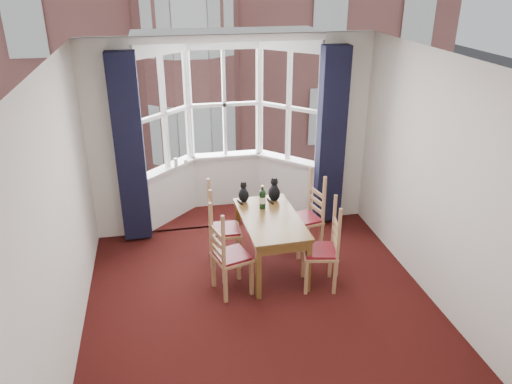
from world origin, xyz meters
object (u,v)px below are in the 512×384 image
object	(u,v)px
dining_table	(271,224)
cat_left	(244,194)
chair_right_near	(327,252)
chair_left_near	(225,259)
cat_right	(274,192)
chair_left_far	(218,231)
chair_right_far	(310,218)
wine_bottle	(262,198)
candle_tall	(176,162)
candle_short	(186,162)

from	to	relation	value
dining_table	cat_left	distance (m)	0.63
chair_right_near	cat_left	xyz separation A→B (m)	(-0.83, 1.06, 0.36)
chair_left_near	cat_left	xyz separation A→B (m)	(0.40, 0.97, 0.36)
chair_left_near	cat_left	world-z (taller)	cat_left
chair_right_near	cat_right	world-z (taller)	cat_right
chair_left_far	chair_right_far	xyz separation A→B (m)	(1.28, 0.11, 0.00)
dining_table	cat_right	distance (m)	0.57
chair_left_near	chair_left_far	bearing A→B (deg)	89.36
chair_right_far	wine_bottle	world-z (taller)	wine_bottle
wine_bottle	chair_right_far	bearing A→B (deg)	7.33
cat_left	candle_tall	size ratio (longest dim) A/B	2.12
chair_right_near	chair_right_far	size ratio (longest dim) A/B	1.00
candle_tall	wine_bottle	bearing A→B (deg)	-53.16
dining_table	wine_bottle	distance (m)	0.37
chair_left_near	candle_short	xyz separation A→B (m)	(-0.28, 2.12, 0.44)
wine_bottle	candle_short	bearing A→B (deg)	122.10
dining_table	cat_left	xyz separation A→B (m)	(-0.25, 0.54, 0.20)
chair_left_near	chair_right_far	distance (m)	1.51
chair_right_far	candle_tall	xyz separation A→B (m)	(-1.72, 1.29, 0.46)
wine_bottle	candle_short	xyz separation A→B (m)	(-0.89, 1.41, 0.04)
cat_right	candle_short	bearing A→B (deg)	132.62
cat_left	wine_bottle	xyz separation A→B (m)	(0.20, -0.26, 0.04)
chair_right_far	candle_short	bearing A→B (deg)	139.88
candle_tall	chair_left_near	bearing A→B (deg)	-78.27
chair_left_near	chair_right_far	size ratio (longest dim) A/B	1.00
chair_left_far	chair_right_near	distance (m)	1.45
dining_table	candle_tall	xyz separation A→B (m)	(-1.08, 1.66, 0.30)
chair_left_near	candle_tall	bearing A→B (deg)	101.73
dining_table	cat_left	bearing A→B (deg)	114.67
chair_left_far	chair_left_near	bearing A→B (deg)	-90.64
dining_table	candle_short	world-z (taller)	candle_short
wine_bottle	dining_table	bearing A→B (deg)	-80.43
dining_table	wine_bottle	xyz separation A→B (m)	(-0.05, 0.28, 0.24)
chair_left_far	cat_right	bearing A→B (deg)	17.10
chair_left_near	chair_right_far	bearing A→B (deg)	31.81
chair_left_far	candle_tall	world-z (taller)	candle_tall
cat_left	candle_short	size ratio (longest dim) A/B	3.03
cat_left	dining_table	bearing A→B (deg)	-65.33
cat_right	candle_short	world-z (taller)	cat_right
candle_short	cat_right	bearing A→B (deg)	-47.38
chair_left_far	chair_right_far	size ratio (longest dim) A/B	1.00
chair_left_near	wine_bottle	bearing A→B (deg)	49.73
cat_left	cat_right	xyz separation A→B (m)	(0.41, -0.04, 0.01)
chair_left_near	chair_right_near	size ratio (longest dim) A/B	1.00
chair_right_far	cat_left	bearing A→B (deg)	168.79
wine_bottle	cat_right	bearing A→B (deg)	47.04
cat_right	candle_tall	size ratio (longest dim) A/B	2.42
chair_left_far	candle_short	distance (m)	1.53
cat_left	cat_right	bearing A→B (deg)	-5.65
chair_left_far	cat_right	world-z (taller)	cat_right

